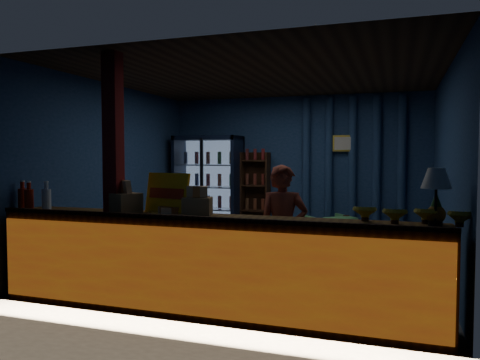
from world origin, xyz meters
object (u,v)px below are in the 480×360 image
(shopkeeper, at_px, (283,233))
(green_chair, at_px, (329,234))
(pastry_tray, at_px, (172,212))
(table_lamp, at_px, (436,181))

(shopkeeper, height_order, green_chair, shopkeeper)
(green_chair, distance_m, pastry_tray, 3.46)
(pastry_tray, distance_m, table_lamp, 2.50)
(green_chair, xyz_separation_m, pastry_tray, (-1.15, -3.20, 0.67))
(shopkeeper, relative_size, table_lamp, 2.96)
(shopkeeper, height_order, pastry_tray, shopkeeper)
(shopkeeper, bearing_deg, green_chair, 74.15)
(pastry_tray, bearing_deg, green_chair, 70.28)
(green_chair, bearing_deg, table_lamp, 75.68)
(table_lamp, bearing_deg, shopkeeper, 158.64)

